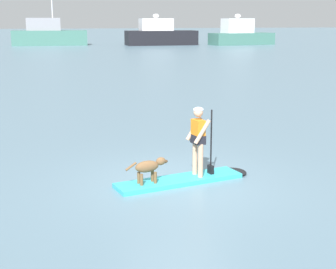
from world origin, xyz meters
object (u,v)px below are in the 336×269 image
(moored_boat_far_port, at_px, (49,35))
(dog, at_px, (149,167))
(paddleboard, at_px, (188,179))
(person_paddler, at_px, (199,137))
(moored_boat_center, at_px, (240,35))
(moored_boat_outer, at_px, (160,35))

(moored_boat_far_port, bearing_deg, dog, -89.80)
(paddleboard, distance_m, dog, 1.06)
(dog, relative_size, moored_boat_far_port, 0.10)
(person_paddler, bearing_deg, moored_boat_far_port, 91.28)
(dog, bearing_deg, moored_boat_center, 65.58)
(person_paddler, xyz_separation_m, moored_boat_center, (25.69, 59.03, 0.39))
(paddleboard, height_order, moored_boat_center, moored_boat_center)
(moored_boat_outer, distance_m, moored_boat_center, 11.75)
(moored_boat_outer, bearing_deg, moored_boat_center, -9.92)
(paddleboard, relative_size, moored_boat_far_port, 0.32)
(moored_boat_far_port, bearing_deg, paddleboard, -88.95)
(paddleboard, distance_m, moored_boat_outer, 62.79)
(dog, bearing_deg, paddleboard, 11.61)
(paddleboard, xyz_separation_m, moored_boat_outer, (14.38, 61.11, 1.40))
(person_paddler, distance_m, moored_boat_center, 64.38)
(paddleboard, xyz_separation_m, person_paddler, (0.26, 0.05, 0.97))
(paddleboard, height_order, person_paddler, person_paddler)
(paddleboard, bearing_deg, moored_boat_center, 66.28)
(moored_boat_far_port, height_order, moored_boat_center, moored_boat_far_port)
(dog, bearing_deg, moored_boat_outer, 75.96)
(paddleboard, distance_m, moored_boat_far_port, 64.40)
(moored_boat_center, bearing_deg, moored_boat_outer, 170.08)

